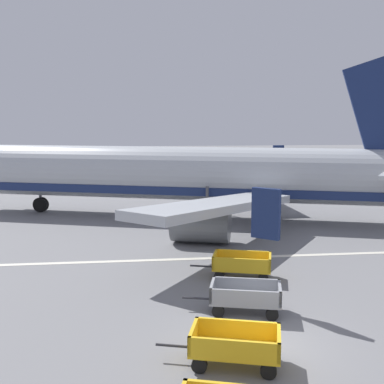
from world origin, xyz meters
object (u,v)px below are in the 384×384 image
at_px(baggage_cart_second_in_row, 235,345).
at_px(baggage_cart_fourth_in_row, 242,265).
at_px(airplane, 191,175).
at_px(baggage_cart_third_in_row, 245,297).

height_order(baggage_cart_second_in_row, baggage_cart_fourth_in_row, same).
xyz_separation_m(airplane, baggage_cart_second_in_row, (-1.05, -20.42, -2.45)).
bearing_deg(baggage_cart_fourth_in_row, baggage_cart_second_in_row, -103.79).
distance_m(baggage_cart_second_in_row, baggage_cart_fourth_in_row, 7.58).
height_order(airplane, baggage_cart_second_in_row, airplane).
bearing_deg(baggage_cart_fourth_in_row, baggage_cart_third_in_row, -100.46).
bearing_deg(baggage_cart_third_in_row, airplane, 90.22).
xyz_separation_m(baggage_cart_second_in_row, baggage_cart_third_in_row, (1.12, 3.63, 0.00)).
xyz_separation_m(airplane, baggage_cart_fourth_in_row, (0.75, -13.06, -2.45)).
height_order(baggage_cart_third_in_row, baggage_cart_fourth_in_row, same).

